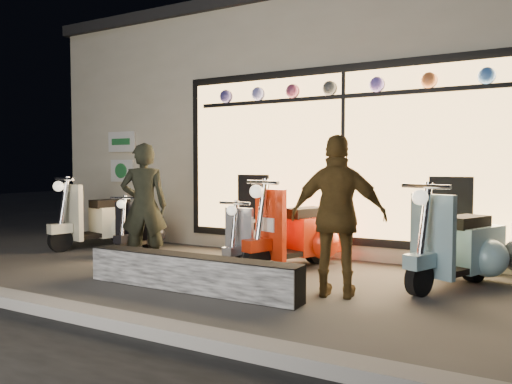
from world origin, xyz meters
TOP-DOWN VIEW (x-y plane):
  - ground at (0.00, 0.00)m, footprint 40.00×40.00m
  - kerb at (0.00, -2.00)m, footprint 40.00×0.25m
  - shop_building at (0.00, 4.98)m, footprint 10.20×6.23m
  - graffiti_barrier at (-0.07, -0.65)m, footprint 2.69×0.28m
  - scooter_silver at (-0.12, 0.96)m, footprint 0.40×1.23m
  - scooter_red at (0.47, 1.21)m, footprint 0.88×1.60m
  - scooter_black at (-2.35, 1.10)m, footprint 0.59×1.24m
  - scooter_cream at (-3.21, 1.17)m, footprint 0.78×1.61m
  - scooter_blue at (2.54, 1.10)m, footprint 0.93×1.57m
  - man at (-1.38, 0.07)m, footprint 0.74×0.69m
  - woman at (1.45, -0.10)m, footprint 1.08×0.63m

SIDE VIEW (x-z plane):
  - ground at x=0.00m, z-range 0.00..0.00m
  - kerb at x=0.00m, z-range 0.00..0.12m
  - graffiti_barrier at x=-0.07m, z-range 0.00..0.40m
  - scooter_black at x=-2.35m, z-range -0.09..0.79m
  - scooter_silver at x=-0.12m, z-range -0.09..0.80m
  - scooter_blue at x=2.54m, z-range -0.11..1.03m
  - scooter_cream at x=-3.21m, z-range -0.11..1.04m
  - scooter_red at x=0.47m, z-range -0.11..1.04m
  - man at x=-1.38m, z-range 0.00..1.70m
  - woman at x=1.45m, z-range 0.00..1.72m
  - shop_building at x=0.00m, z-range 0.00..4.20m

